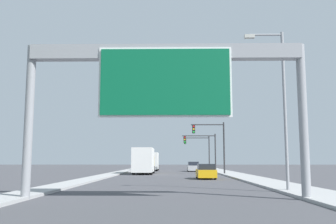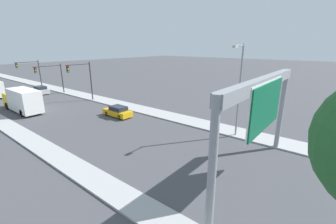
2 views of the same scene
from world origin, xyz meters
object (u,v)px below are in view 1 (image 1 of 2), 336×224
Objects in this scene: traffic_light_near_intersection at (214,139)px; street_lamp_right at (280,97)px; car_near_right at (193,167)px; car_near_left at (206,172)px; sign_gantry at (165,77)px; traffic_light_far_intersection at (201,147)px; truck_box_primary at (151,162)px; traffic_light_mid_block at (204,146)px; truck_box_secondary at (144,161)px.

traffic_light_near_intersection is 25.94m from street_lamp_right.
car_near_right is 23.70m from car_near_left.
sign_gantry is 2.19× the size of traffic_light_far_intersection.
truck_box_primary is at bearing 94.30° from sign_gantry.
traffic_light_far_intersection is at bearing 22.01° from truck_box_primary.
truck_box_primary is at bearing 103.41° from street_lamp_right.
street_lamp_right is (1.39, -45.89, 1.30)m from traffic_light_far_intersection.
car_near_left is at bearing -100.31° from traffic_light_near_intersection.
car_near_left is at bearing 101.58° from street_lamp_right.
street_lamp_right is at bearing -87.49° from traffic_light_mid_block.
traffic_light_near_intersection reaches higher than truck_box_secondary.
truck_box_primary is 18.97m from traffic_light_near_intersection.
traffic_light_mid_block is (1.52, 20.77, 3.31)m from car_near_left.
car_near_right is at bearing 94.56° from street_lamp_right.
truck_box_primary is 10.98m from traffic_light_mid_block.
traffic_light_far_intersection is 0.65× the size of street_lamp_right.
car_near_left is 0.49× the size of truck_box_secondary.
traffic_light_near_intersection is 0.70× the size of street_lamp_right.
traffic_light_mid_block is (8.52, -6.48, 2.44)m from truck_box_primary.
traffic_light_mid_block is at bearing 44.43° from truck_box_secondary.
traffic_light_far_intersection is at bearing 76.39° from car_near_right.
car_near_left is at bearing -60.59° from truck_box_secondary.
street_lamp_right reaches higher than truck_box_secondary.
traffic_light_mid_block is 0.96× the size of traffic_light_far_intersection.
traffic_light_mid_block reaches higher than truck_box_secondary.
truck_box_primary is (-7.00, 3.55, 0.83)m from car_near_right.
car_near_right is 7.89m from truck_box_primary.
truck_box_secondary is at bearing 110.14° from street_lamp_right.
truck_box_secondary is at bearing -135.57° from traffic_light_mid_block.
traffic_light_far_intersection is 45.93m from street_lamp_right.
traffic_light_far_intersection reaches higher than car_near_left.
car_near_left is (3.50, 19.35, -5.04)m from sign_gantry.
truck_box_secondary is 12.16m from traffic_light_mid_block.
traffic_light_near_intersection is 1.08× the size of traffic_light_far_intersection.
sign_gantry is 3.13× the size of car_near_left.
traffic_light_near_intersection is at bearing -61.47° from truck_box_primary.
car_near_left is at bearing 79.75° from sign_gantry.
car_near_left is 31.01m from traffic_light_far_intersection.
car_near_left is at bearing -94.20° from traffic_light_mid_block.
sign_gantry is 1.78× the size of truck_box_primary.
car_near_right is 1.05× the size of car_near_left.
car_near_right is 0.74× the size of traffic_light_far_intersection.
traffic_light_far_intersection is (5.21, 50.12, -1.60)m from sign_gantry.
car_near_left is (-0.00, -23.70, -0.04)m from car_near_right.
car_near_left is 14.29m from truck_box_secondary.
truck_box_primary is at bearing 118.53° from traffic_light_near_intersection.
street_lamp_right is at bearing -87.48° from traffic_light_near_intersection.
car_near_right is 13.58m from traffic_light_near_intersection.
traffic_light_near_intersection is 20.00m from traffic_light_far_intersection.
car_near_right is 39.23m from street_lamp_right.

